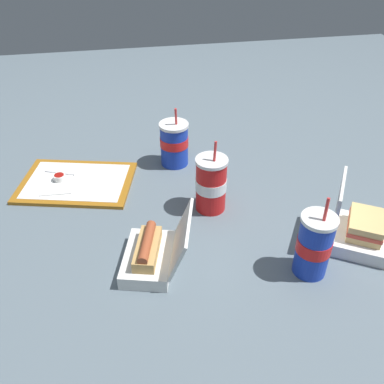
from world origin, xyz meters
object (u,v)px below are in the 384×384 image
at_px(soda_cup_right, 211,184).
at_px(soda_cup_back, 174,143).
at_px(ketchup_cup, 60,178).
at_px(soda_cup_left, 314,245).
at_px(food_tray, 77,182).
at_px(clamshell_hotdog_left, 152,253).
at_px(clamshell_sandwich_back, 360,230).
at_px(plastic_fork, 60,172).

distance_m(soda_cup_right, soda_cup_back, 0.29).
xyz_separation_m(ketchup_cup, soda_cup_left, (0.67, -0.53, 0.06)).
bearing_deg(food_tray, soda_cup_left, -40.10).
height_order(food_tray, soda_cup_left, soda_cup_left).
bearing_deg(food_tray, clamshell_hotdog_left, -63.13).
height_order(clamshell_sandwich_back, soda_cup_back, soda_cup_back).
height_order(plastic_fork, soda_cup_left, soda_cup_left).
relative_size(ketchup_cup, plastic_fork, 0.36).
xyz_separation_m(food_tray, soda_cup_right, (0.42, -0.21, 0.08)).
distance_m(plastic_fork, clamshell_sandwich_back, 0.99).
bearing_deg(clamshell_hotdog_left, ketchup_cup, 121.80).
height_order(soda_cup_left, soda_cup_right, soda_cup_left).
xyz_separation_m(plastic_fork, soda_cup_back, (0.40, 0.01, 0.07)).
distance_m(food_tray, clamshell_sandwich_back, 0.91).
distance_m(plastic_fork, soda_cup_left, 0.89).
bearing_deg(food_tray, soda_cup_back, 11.74).
relative_size(food_tray, soda_cup_back, 1.92).
relative_size(clamshell_sandwich_back, soda_cup_left, 0.97).
bearing_deg(plastic_fork, soda_cup_back, 24.37).
height_order(food_tray, soda_cup_right, soda_cup_right).
height_order(clamshell_hotdog_left, soda_cup_back, soda_cup_back).
xyz_separation_m(soda_cup_right, soda_cup_back, (-0.07, 0.28, -0.01)).
height_order(soda_cup_left, soda_cup_back, soda_cup_left).
distance_m(clamshell_hotdog_left, soda_cup_right, 0.30).
xyz_separation_m(ketchup_cup, plastic_fork, (-0.00, 0.05, -0.01)).
distance_m(food_tray, ketchup_cup, 0.06).
distance_m(food_tray, soda_cup_back, 0.36).
bearing_deg(plastic_fork, ketchup_cup, -64.42).
height_order(ketchup_cup, soda_cup_back, soda_cup_back).
bearing_deg(plastic_fork, clamshell_hotdog_left, -38.22).
distance_m(food_tray, plastic_fork, 0.08).
height_order(clamshell_hotdog_left, soda_cup_left, soda_cup_left).
relative_size(food_tray, plastic_fork, 3.84).
bearing_deg(soda_cup_right, soda_cup_back, 104.25).
xyz_separation_m(food_tray, soda_cup_left, (0.62, -0.52, 0.08)).
bearing_deg(soda_cup_right, soda_cup_left, -57.58).
bearing_deg(soda_cup_right, clamshell_sandwich_back, -31.66).
distance_m(plastic_fork, soda_cup_back, 0.41).
bearing_deg(soda_cup_back, ketchup_cup, -171.00).
bearing_deg(soda_cup_back, clamshell_sandwich_back, -48.86).
bearing_deg(clamshell_hotdog_left, soda_cup_back, 74.85).
xyz_separation_m(plastic_fork, soda_cup_right, (0.47, -0.27, 0.07)).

